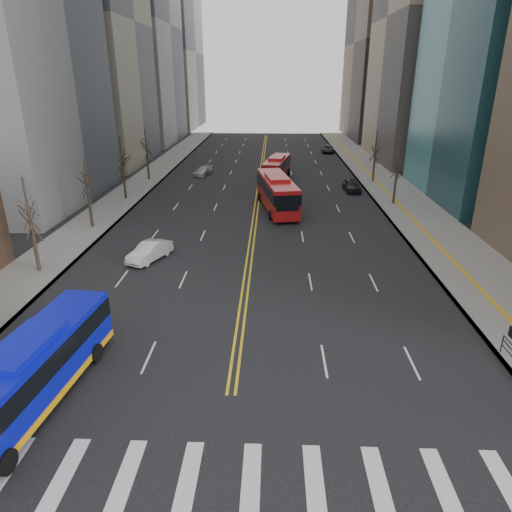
% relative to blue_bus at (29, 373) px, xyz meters
% --- Properties ---
extents(ground, '(220.00, 220.00, 0.00)m').
position_rel_blue_bus_xyz_m(ground, '(8.89, -4.00, -1.76)').
color(ground, black).
extents(sidewalk_right, '(7.00, 130.00, 0.15)m').
position_rel_blue_bus_xyz_m(sidewalk_right, '(26.39, 41.00, -1.69)').
color(sidewalk_right, gray).
rests_on(sidewalk_right, ground).
extents(sidewalk_left, '(5.00, 130.00, 0.15)m').
position_rel_blue_bus_xyz_m(sidewalk_left, '(-7.61, 41.00, -1.69)').
color(sidewalk_left, gray).
rests_on(sidewalk_left, ground).
extents(crosswalk, '(26.70, 4.00, 0.01)m').
position_rel_blue_bus_xyz_m(crosswalk, '(8.89, -4.00, -1.75)').
color(crosswalk, silver).
rests_on(crosswalk, ground).
extents(centerline, '(0.55, 100.00, 0.01)m').
position_rel_blue_bus_xyz_m(centerline, '(8.89, 51.00, -1.75)').
color(centerline, gold).
rests_on(centerline, ground).
extents(office_towers, '(83.00, 134.00, 58.00)m').
position_rel_blue_bus_xyz_m(office_towers, '(9.01, 64.51, 22.16)').
color(office_towers, gray).
rests_on(office_towers, ground).
extents(street_trees, '(35.20, 47.20, 7.60)m').
position_rel_blue_bus_xyz_m(street_trees, '(1.71, 30.55, 3.11)').
color(street_trees, '#2F241C').
rests_on(street_trees, ground).
extents(blue_bus, '(3.58, 11.67, 3.36)m').
position_rel_blue_bus_xyz_m(blue_bus, '(0.00, 0.00, 0.00)').
color(blue_bus, '#0C12BD').
rests_on(blue_bus, ground).
extents(red_bus_near, '(4.83, 12.38, 3.81)m').
position_rel_blue_bus_xyz_m(red_bus_near, '(11.21, 33.34, 0.35)').
color(red_bus_near, '#A81113').
rests_on(red_bus_near, ground).
extents(red_bus_far, '(4.30, 10.80, 3.36)m').
position_rel_blue_bus_xyz_m(red_bus_far, '(11.27, 48.93, 0.11)').
color(red_bus_far, '#A81113').
rests_on(red_bus_far, ground).
extents(car_white, '(3.21, 4.72, 1.47)m').
position_rel_blue_bus_xyz_m(car_white, '(0.77, 17.77, -1.02)').
color(car_white, silver).
rests_on(car_white, ground).
extents(car_dark_mid, '(2.10, 4.71, 1.57)m').
position_rel_blue_bus_xyz_m(car_dark_mid, '(21.01, 42.38, -0.97)').
color(car_dark_mid, black).
rests_on(car_dark_mid, ground).
extents(car_silver, '(3.02, 4.71, 1.27)m').
position_rel_blue_bus_xyz_m(car_silver, '(0.19, 51.75, -1.13)').
color(car_silver, '#AFAFB5').
rests_on(car_silver, ground).
extents(car_dark_far, '(2.53, 5.04, 1.37)m').
position_rel_blue_bus_xyz_m(car_dark_far, '(21.39, 74.28, -1.08)').
color(car_dark_far, black).
rests_on(car_dark_far, ground).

